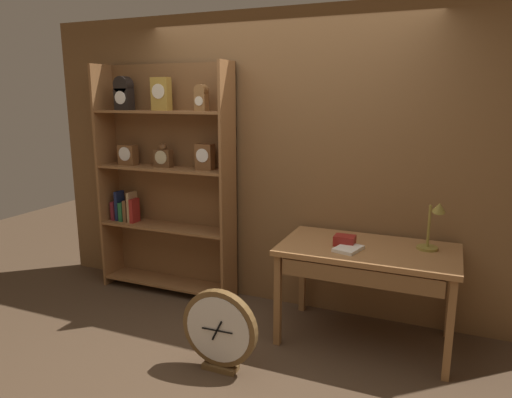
% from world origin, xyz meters
% --- Properties ---
extents(ground_plane, '(10.00, 10.00, 0.00)m').
position_xyz_m(ground_plane, '(0.00, 0.00, 0.00)').
color(ground_plane, '#4C3826').
extents(back_wood_panel, '(4.80, 0.05, 2.60)m').
position_xyz_m(back_wood_panel, '(0.00, 1.28, 1.30)').
color(back_wood_panel, brown).
rests_on(back_wood_panel, ground).
extents(bookshelf, '(1.36, 0.31, 2.17)m').
position_xyz_m(bookshelf, '(-1.13, 1.11, 1.13)').
color(bookshelf, brown).
rests_on(bookshelf, ground).
extents(workbench, '(1.31, 0.74, 0.77)m').
position_xyz_m(workbench, '(0.85, 0.81, 0.68)').
color(workbench, '#9E6B3D').
rests_on(workbench, ground).
extents(desk_lamp, '(0.19, 0.19, 0.39)m').
position_xyz_m(desk_lamp, '(1.29, 0.94, 0.96)').
color(desk_lamp, olive).
rests_on(desk_lamp, workbench).
extents(toolbox_small, '(0.15, 0.12, 0.08)m').
position_xyz_m(toolbox_small, '(0.68, 0.81, 0.80)').
color(toolbox_small, maroon).
rests_on(toolbox_small, workbench).
extents(open_repair_manual, '(0.21, 0.25, 0.02)m').
position_xyz_m(open_repair_manual, '(0.73, 0.71, 0.78)').
color(open_repair_manual, silver).
rests_on(open_repair_manual, workbench).
extents(round_clock_large, '(0.55, 0.11, 0.59)m').
position_xyz_m(round_clock_large, '(-0.00, 0.04, 0.30)').
color(round_clock_large, brown).
rests_on(round_clock_large, ground).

